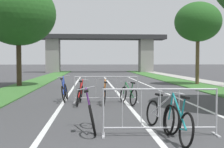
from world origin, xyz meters
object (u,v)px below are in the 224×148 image
at_px(bicycle_silver_3, 162,115).
at_px(bicycle_orange_5, 104,95).
at_px(bicycle_teal_6, 177,123).
at_px(crowd_barrier_second, 106,89).
at_px(tree_left_pine_near, 18,14).
at_px(bicycle_red_0, 80,95).
at_px(bicycle_green_2, 128,95).
at_px(bicycle_purple_1, 91,115).
at_px(crowd_barrier_nearest, 160,112).
at_px(tree_right_cypress_far, 198,22).
at_px(bicycle_blue_4, 65,92).

xyz_separation_m(bicycle_silver_3, bicycle_orange_5, (-1.18, 4.38, -0.01)).
bearing_deg(bicycle_teal_6, crowd_barrier_second, 97.68).
relative_size(tree_left_pine_near, bicycle_red_0, 3.82).
bearing_deg(bicycle_green_2, bicycle_silver_3, -100.89).
xyz_separation_m(bicycle_purple_1, bicycle_silver_3, (1.68, 0.01, -0.02)).
xyz_separation_m(crowd_barrier_nearest, crowd_barrier_second, (-0.91, 5.37, 0.00)).
bearing_deg(bicycle_silver_3, tree_left_pine_near, -77.51).
relative_size(bicycle_purple_1, bicycle_orange_5, 1.04).
distance_m(tree_right_cypress_far, crowd_barrier_nearest, 15.59).
xyz_separation_m(crowd_barrier_nearest, bicycle_red_0, (-1.93, 4.86, -0.14)).
distance_m(bicycle_silver_3, bicycle_blue_4, 5.99).
bearing_deg(tree_right_cypress_far, bicycle_blue_4, -136.76).
height_order(crowd_barrier_nearest, bicycle_red_0, crowd_barrier_nearest).
relative_size(bicycle_orange_5, bicycle_teal_6, 0.94).
bearing_deg(bicycle_teal_6, bicycle_blue_4, 110.64).
xyz_separation_m(tree_left_pine_near, bicycle_red_0, (4.28, -8.55, -4.34)).
xyz_separation_m(tree_left_pine_near, bicycle_silver_3, (6.38, -12.84, -4.36)).
distance_m(tree_right_cypress_far, bicycle_silver_3, 15.06).
xyz_separation_m(bicycle_green_2, bicycle_teal_6, (0.32, -5.36, 0.03)).
bearing_deg(bicycle_teal_6, tree_left_pine_near, 111.40).
distance_m(tree_right_cypress_far, bicycle_purple_1, 15.78).
bearing_deg(bicycle_green_2, bicycle_teal_6, -100.72).
xyz_separation_m(tree_left_pine_near, bicycle_green_2, (6.13, -8.49, -4.38)).
height_order(bicycle_purple_1, bicycle_orange_5, bicycle_purple_1).
bearing_deg(bicycle_blue_4, bicycle_red_0, -56.08).
height_order(tree_right_cypress_far, bicycle_blue_4, tree_right_cypress_far).
relative_size(bicycle_green_2, bicycle_blue_4, 0.96).
height_order(tree_right_cypress_far, bicycle_red_0, tree_right_cypress_far).
relative_size(bicycle_blue_4, bicycle_teal_6, 1.02).
xyz_separation_m(bicycle_purple_1, bicycle_green_2, (1.43, 4.36, -0.04)).
height_order(tree_right_cypress_far, bicycle_silver_3, tree_right_cypress_far).
xyz_separation_m(bicycle_green_2, bicycle_orange_5, (-0.93, 0.03, 0.01)).
relative_size(tree_left_pine_near, crowd_barrier_second, 2.64).
distance_m(bicycle_red_0, bicycle_blue_4, 1.22).
relative_size(crowd_barrier_second, bicycle_orange_5, 1.60).
height_order(tree_left_pine_near, bicycle_orange_5, tree_left_pine_near).
height_order(bicycle_silver_3, bicycle_teal_6, bicycle_teal_6).
bearing_deg(bicycle_orange_5, bicycle_silver_3, -74.11).
xyz_separation_m(bicycle_red_0, bicycle_blue_4, (-0.67, 1.02, 0.00)).
height_order(crowd_barrier_second, bicycle_teal_6, crowd_barrier_second).
relative_size(tree_left_pine_near, bicycle_purple_1, 4.06).
relative_size(bicycle_purple_1, bicycle_teal_6, 0.98).
relative_size(tree_right_cypress_far, crowd_barrier_nearest, 2.24).
bearing_deg(bicycle_teal_6, bicycle_green_2, 89.88).
bearing_deg(bicycle_orange_5, crowd_barrier_nearest, -77.70).
height_order(tree_right_cypress_far, bicycle_teal_6, tree_right_cypress_far).
relative_size(tree_right_cypress_far, bicycle_orange_5, 3.57).
bearing_deg(crowd_barrier_second, tree_right_cypress_far, 51.28).
bearing_deg(bicycle_green_2, tree_left_pine_near, 111.65).
height_order(bicycle_green_2, bicycle_silver_3, bicycle_silver_3).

